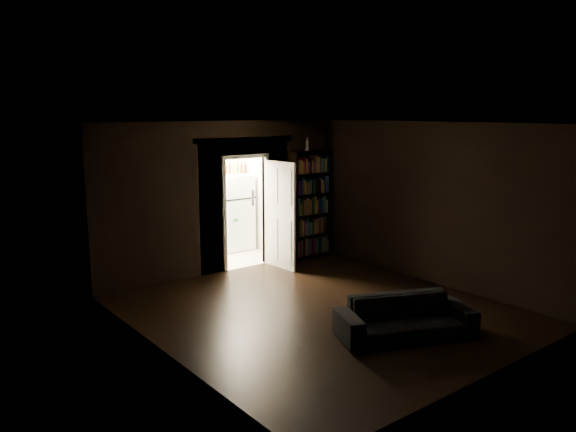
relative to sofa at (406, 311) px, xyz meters
name	(u,v)px	position (x,y,z in m)	size (l,w,h in m)	color
ground	(321,311)	(-0.27, 1.41, -0.35)	(5.50, 5.50, 0.00)	black
room_walls	(277,193)	(-0.28, 2.48, 1.33)	(5.02, 5.61, 2.84)	black
kitchen_alcove	(216,198)	(0.23, 5.28, 0.86)	(2.20, 1.80, 2.60)	beige
sofa	(406,311)	(0.00, 0.00, 0.00)	(1.82, 0.79, 0.70)	black
bookshelf	(309,204)	(1.67, 4.00, 0.75)	(0.90, 0.32, 2.20)	black
refrigerator	(233,212)	(0.79, 5.52, 0.47)	(0.74, 0.68, 1.65)	white
door	(280,215)	(0.72, 3.71, 0.67)	(0.85, 0.05, 2.05)	white
figurine	(307,144)	(1.57, 3.94, 1.98)	(0.09, 0.09, 0.26)	white
bottles	(236,168)	(0.86, 5.48, 1.43)	(0.66, 0.08, 0.27)	black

